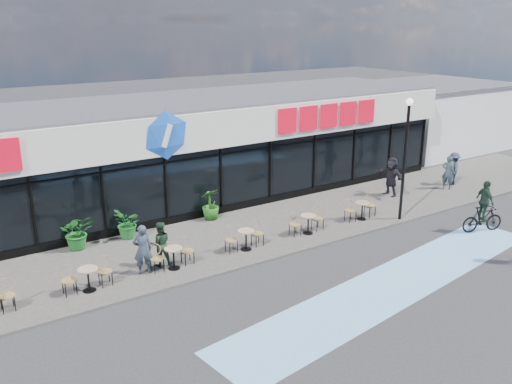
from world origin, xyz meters
The scene contains 20 objects.
ground centered at (0.00, 0.00, 0.00)m, with size 120.00×120.00×0.00m, color #28282B.
sidewalk centered at (0.00, 4.50, 0.05)m, with size 44.00×5.00×0.10m, color #5B5751.
bike_lane centered at (4.00, -1.50, 0.01)m, with size 14.00×2.20×0.01m, color #78AFE3.
building centered at (0.00, 9.93, 2.34)m, with size 30.60×6.57×4.75m.
neighbour_building centered at (20.50, 11.00, 2.06)m, with size 9.20×7.20×4.11m.
lamp_post centered at (8.30, 2.30, 3.07)m, with size 0.28×0.28×4.98m.
bistro_set_3 centered at (-4.33, 3.24, 0.56)m, with size 1.54×0.62×0.90m.
bistro_set_4 centered at (-1.51, 3.24, 0.56)m, with size 1.54×0.62×0.90m.
bistro_set_5 centered at (1.31, 3.24, 0.56)m, with size 1.54×0.62×0.90m.
bistro_set_6 centered at (4.13, 3.24, 0.56)m, with size 1.54×0.62×0.90m.
bistro_set_7 centered at (6.96, 3.24, 0.56)m, with size 1.54×0.62×0.90m.
potted_plant_left centered at (-3.68, 6.54, 0.74)m, with size 1.15×0.99×1.27m, color #1A5D20.
potted_plant_mid centered at (-1.84, 6.46, 0.69)m, with size 1.07×0.93×1.19m, color #1C6225.
potted_plant_right centered at (1.75, 6.58, 0.75)m, with size 0.72×0.72×1.29m, color #1F5317.
patron_left centered at (-2.48, 3.36, 0.94)m, with size 0.61×0.40×1.68m, color #2A3742.
patron_right centered at (-1.76, 3.63, 0.87)m, with size 0.75×0.58×1.54m, color #1D3423.
pedestrian_a centered at (10.34, 4.78, 1.02)m, with size 1.70×0.54×1.83m, color black.
pedestrian_b centered at (13.44, 4.01, 0.92)m, with size 0.60×0.39×1.64m, color #30414B.
pedestrian_c centered at (14.25, 4.32, 0.91)m, with size 1.05×0.60×1.63m, color #2B3344.
cyclist_b centered at (10.12, -0.27, 0.83)m, with size 1.82×1.04×2.09m.
Camera 1 is at (-8.19, -12.02, 8.00)m, focal length 38.00 mm.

